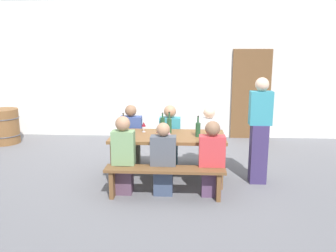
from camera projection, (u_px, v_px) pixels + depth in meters
ground_plane at (168, 179)px, 5.87m from camera, size 24.00×24.00×0.00m
back_wall at (175, 70)px, 8.47m from camera, size 14.00×0.20×3.20m
wooden_door at (251, 95)px, 8.35m from camera, size 0.90×0.06×2.10m
tasting_table at (168, 140)px, 5.73m from camera, size 1.82×0.89×0.75m
bench_near at (165, 175)px, 5.07m from camera, size 1.72×0.30×0.45m
bench_far at (170, 147)px, 6.52m from camera, size 1.72×0.30×0.45m
wine_bottle_0 at (123, 124)px, 5.99m from camera, size 0.06×0.06×0.31m
wine_bottle_1 at (169, 125)px, 5.80m from camera, size 0.08×0.08×0.36m
wine_bottle_2 at (163, 123)px, 6.04m from camera, size 0.08×0.08×0.30m
wine_bottle_3 at (198, 129)px, 5.59m from camera, size 0.08×0.08×0.33m
wine_glass_0 at (162, 131)px, 5.45m from camera, size 0.07×0.07×0.17m
wine_glass_1 at (169, 133)px, 5.33m from camera, size 0.07×0.07×0.17m
wine_glass_2 at (198, 127)px, 5.72m from camera, size 0.06×0.06×0.18m
wine_glass_3 at (144, 125)px, 5.90m from camera, size 0.08×0.08×0.17m
wine_glass_4 at (159, 131)px, 5.59m from camera, size 0.07×0.07×0.14m
seated_guest_near_0 at (124, 156)px, 5.20m from camera, size 0.33×0.24×1.17m
seated_guest_near_1 at (163, 161)px, 5.18m from camera, size 0.37×0.24×1.08m
seated_guest_near_2 at (212, 160)px, 5.14m from camera, size 0.37×0.24×1.11m
seated_guest_far_0 at (131, 138)px, 6.37m from camera, size 0.38×0.24×1.14m
seated_guest_far_1 at (170, 138)px, 6.33m from camera, size 0.37×0.24×1.14m
seated_guest_far_2 at (209, 140)px, 6.30m from camera, size 0.42×0.24×1.12m
standing_host at (259, 132)px, 5.58m from camera, size 0.34×0.24×1.68m
wine_barrel at (4, 126)px, 8.02m from camera, size 0.69×0.69×0.78m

